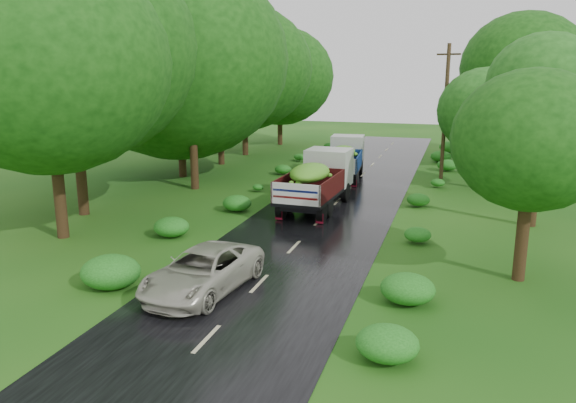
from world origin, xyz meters
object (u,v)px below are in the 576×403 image
at_px(utility_pole, 445,113).
at_px(car, 203,271).
at_px(truck_near, 318,178).
at_px(truck_far, 344,156).

bearing_deg(utility_pole, car, -85.80).
relative_size(truck_near, utility_pole, 0.79).
xyz_separation_m(truck_near, utility_pole, (5.66, 7.97, 2.70)).
xyz_separation_m(truck_near, truck_far, (-0.29, 7.98, -0.11)).
bearing_deg(car, utility_pole, 78.26).
height_order(truck_far, car, truck_far).
height_order(truck_near, truck_far, truck_near).
bearing_deg(truck_near, car, -91.30).
xyz_separation_m(car, utility_pole, (6.46, 19.58, 3.54)).
height_order(truck_near, car, truck_near).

